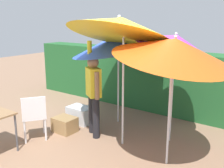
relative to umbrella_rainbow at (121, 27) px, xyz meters
The scene contains 10 objects.
ground_plane 2.19m from the umbrella_rainbow, 141.23° to the right, with size 24.00×24.00×0.00m, color #937056.
hedge_row 2.61m from the umbrella_rainbow, 96.84° to the left, with size 8.00×0.70×1.52m, color #23602D.
umbrella_rainbow is the anchor object (origin of this frame).
umbrella_orange 1.02m from the umbrella_rainbow, 44.46° to the left, with size 1.47×1.44×2.23m.
umbrella_yellow 1.07m from the umbrella_rainbow, ahead, with size 1.86×1.83×2.22m.
umbrella_navy 1.12m from the umbrella_rainbow, 127.24° to the left, with size 2.10×2.07×2.21m.
person_vendor 1.38m from the umbrella_rainbow, behind, with size 0.51×0.38×1.88m.
chair_plastic 2.34m from the umbrella_rainbow, 149.69° to the right, with size 0.61×0.61×0.89m.
cooler_box 2.40m from the umbrella_rainbow, 166.18° to the left, with size 0.57×0.38×0.37m, color silver.
crate_cardboard 2.37m from the umbrella_rainbow, 168.69° to the right, with size 0.45×0.37×0.31m, color #9E7A4C.
Camera 1 is at (2.85, -3.62, 2.30)m, focal length 42.53 mm.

